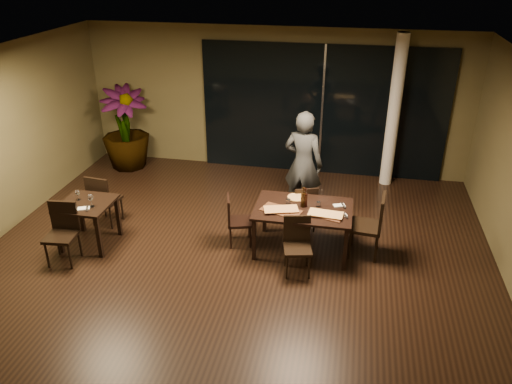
% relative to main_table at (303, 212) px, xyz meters
% --- Properties ---
extents(ground, '(8.00, 8.00, 0.00)m').
position_rel_main_table_xyz_m(ground, '(-1.00, -0.80, -0.68)').
color(ground, black).
rests_on(ground, ground).
extents(wall_back, '(8.00, 0.10, 3.00)m').
position_rel_main_table_xyz_m(wall_back, '(-1.00, 3.25, 0.82)').
color(wall_back, brown).
rests_on(wall_back, ground).
extents(ceiling, '(8.00, 8.00, 0.04)m').
position_rel_main_table_xyz_m(ceiling, '(-1.00, -0.80, 2.34)').
color(ceiling, silver).
rests_on(ceiling, wall_back).
extents(window_panel, '(5.00, 0.06, 2.70)m').
position_rel_main_table_xyz_m(window_panel, '(0.00, 3.16, 0.67)').
color(window_panel, black).
rests_on(window_panel, ground).
extents(column, '(0.24, 0.24, 3.00)m').
position_rel_main_table_xyz_m(column, '(1.40, 2.85, 0.82)').
color(column, white).
rests_on(column, ground).
extents(main_table, '(1.50, 1.00, 0.75)m').
position_rel_main_table_xyz_m(main_table, '(0.00, 0.00, 0.00)').
color(main_table, black).
rests_on(main_table, ground).
extents(side_table, '(0.80, 0.80, 0.75)m').
position_rel_main_table_xyz_m(side_table, '(-3.40, -0.50, -0.05)').
color(side_table, black).
rests_on(side_table, ground).
extents(chair_main_far, '(0.50, 0.50, 0.84)m').
position_rel_main_table_xyz_m(chair_main_far, '(-0.04, 0.60, -0.21)').
color(chair_main_far, black).
rests_on(chair_main_far, ground).
extents(chair_main_near, '(0.48, 0.48, 0.87)m').
position_rel_main_table_xyz_m(chair_main_near, '(-0.02, -0.57, -0.19)').
color(chair_main_near, black).
rests_on(chair_main_near, ground).
extents(chair_main_left, '(0.48, 0.48, 0.84)m').
position_rel_main_table_xyz_m(chair_main_left, '(-1.09, -0.03, -0.20)').
color(chair_main_left, black).
rests_on(chair_main_left, ground).
extents(chair_main_right, '(0.53, 0.53, 1.04)m').
position_rel_main_table_xyz_m(chair_main_right, '(1.06, 0.05, -0.09)').
color(chair_main_right, black).
rests_on(chair_main_right, ground).
extents(chair_side_far, '(0.48, 0.48, 0.94)m').
position_rel_main_table_xyz_m(chair_side_far, '(-3.45, 0.11, -0.15)').
color(chair_side_far, black).
rests_on(chair_side_far, ground).
extents(chair_side_near, '(0.48, 0.48, 0.95)m').
position_rel_main_table_xyz_m(chair_side_near, '(-3.55, -0.99, -0.15)').
color(chair_side_near, black).
rests_on(chair_side_near, ground).
extents(diner, '(0.73, 0.57, 1.92)m').
position_rel_main_table_xyz_m(diner, '(-0.15, 1.24, 0.29)').
color(diner, '#2B2E30').
rests_on(diner, ground).
extents(potted_plant, '(1.36, 1.36, 1.77)m').
position_rel_main_table_xyz_m(potted_plant, '(-4.14, 2.60, 0.21)').
color(potted_plant, '#214D19').
rests_on(potted_plant, ground).
extents(pizza_board_left, '(0.68, 0.48, 0.01)m').
position_rel_main_table_xyz_m(pizza_board_left, '(-0.33, -0.16, 0.08)').
color(pizza_board_left, '#482817').
rests_on(pizza_board_left, main_table).
extents(pizza_board_right, '(0.57, 0.40, 0.01)m').
position_rel_main_table_xyz_m(pizza_board_right, '(0.35, -0.18, 0.08)').
color(pizza_board_right, '#432415').
rests_on(pizza_board_right, main_table).
extents(oblong_pizza_left, '(0.55, 0.36, 0.02)m').
position_rel_main_table_xyz_m(oblong_pizza_left, '(-0.33, -0.16, 0.10)').
color(oblong_pizza_left, maroon).
rests_on(oblong_pizza_left, pizza_board_left).
extents(oblong_pizza_right, '(0.52, 0.27, 0.02)m').
position_rel_main_table_xyz_m(oblong_pizza_right, '(0.35, -0.18, 0.10)').
color(oblong_pizza_right, maroon).
rests_on(oblong_pizza_right, pizza_board_right).
extents(round_pizza, '(0.29, 0.29, 0.01)m').
position_rel_main_table_xyz_m(round_pizza, '(-0.14, 0.32, 0.08)').
color(round_pizza, '#B83914').
rests_on(round_pizza, main_table).
extents(bottle_a, '(0.07, 0.07, 0.33)m').
position_rel_main_table_xyz_m(bottle_a, '(-0.01, 0.04, 0.24)').
color(bottle_a, black).
rests_on(bottle_a, main_table).
extents(bottle_b, '(0.07, 0.07, 0.31)m').
position_rel_main_table_xyz_m(bottle_b, '(0.02, 0.06, 0.23)').
color(bottle_b, black).
rests_on(bottle_b, main_table).
extents(bottle_c, '(0.07, 0.07, 0.30)m').
position_rel_main_table_xyz_m(bottle_c, '(0.00, 0.09, 0.23)').
color(bottle_c, black).
rests_on(bottle_c, main_table).
extents(tumbler_left, '(0.07, 0.07, 0.08)m').
position_rel_main_table_xyz_m(tumbler_left, '(-0.25, 0.09, 0.12)').
color(tumbler_left, white).
rests_on(tumbler_left, main_table).
extents(tumbler_right, '(0.07, 0.07, 0.08)m').
position_rel_main_table_xyz_m(tumbler_right, '(0.22, 0.10, 0.11)').
color(tumbler_right, white).
rests_on(tumbler_right, main_table).
extents(napkin_near, '(0.20, 0.16, 0.01)m').
position_rel_main_table_xyz_m(napkin_near, '(0.58, -0.13, 0.08)').
color(napkin_near, white).
rests_on(napkin_near, main_table).
extents(napkin_far, '(0.20, 0.16, 0.01)m').
position_rel_main_table_xyz_m(napkin_far, '(0.54, 0.18, 0.08)').
color(napkin_far, white).
rests_on(napkin_far, main_table).
extents(wine_glass_a, '(0.07, 0.07, 0.16)m').
position_rel_main_table_xyz_m(wine_glass_a, '(-3.56, -0.43, 0.15)').
color(wine_glass_a, white).
rests_on(wine_glass_a, side_table).
extents(wine_glass_b, '(0.09, 0.09, 0.20)m').
position_rel_main_table_xyz_m(wine_glass_b, '(-3.24, -0.60, 0.17)').
color(wine_glass_b, white).
rests_on(wine_glass_b, side_table).
extents(side_napkin, '(0.21, 0.18, 0.01)m').
position_rel_main_table_xyz_m(side_napkin, '(-3.33, -0.70, 0.08)').
color(side_napkin, white).
rests_on(side_napkin, side_table).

